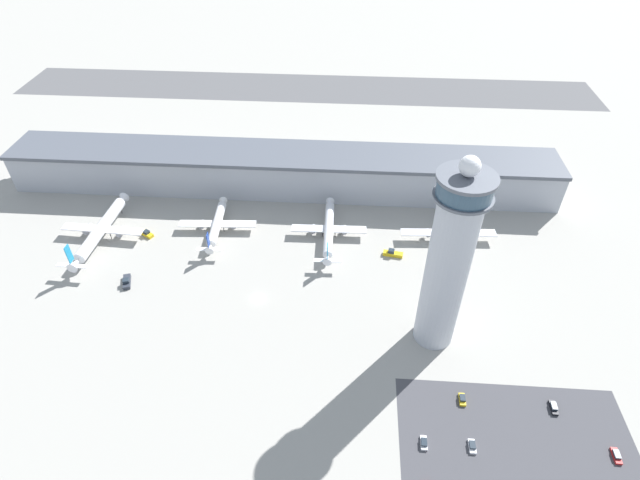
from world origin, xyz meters
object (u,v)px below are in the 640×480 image
Objects in this scene: car_maroon_suv at (616,456)px; car_blue_compact at (424,443)px; airplane_gate_charlie at (329,229)px; car_red_hatchback at (462,399)px; airplane_gate_bravo at (217,224)px; service_truck_fuel at (393,254)px; car_green_van at (472,446)px; control_tower at (448,262)px; service_truck_catering at (127,282)px; service_truck_baggage at (146,233)px; airplane_gate_alpha at (101,229)px; airplane_gate_delta at (449,233)px; car_black_suv at (554,407)px.

car_blue_compact is at bearing 179.90° from car_maroon_suv.
car_red_hatchback is at bearing -59.30° from airplane_gate_charlie.
airplane_gate_bravo is 8.19× the size of car_blue_compact.
service_truck_fuel reaches higher than car_green_van.
control_tower is 8.89× the size of service_truck_catering.
airplane_gate_bravo is at bearing 8.88° from service_truck_baggage.
service_truck_catering is 28.04m from service_truck_baggage.
airplane_gate_alpha is 1.21× the size of airplane_gate_delta.
car_green_van is at bearing -44.28° from airplane_gate_bravo.
service_truck_baggage is at bearing 158.20° from control_tower.
control_tower reaches higher than car_green_van.
control_tower is at bearing -30.68° from airplane_gate_bravo.
airplane_gate_charlie reaches higher than service_truck_fuel.
car_maroon_suv is (153.66, -54.87, -0.36)m from service_truck_catering.
service_truck_fuel is (-11.36, 38.89, -31.66)m from control_tower.
car_maroon_suv is (33.41, -87.16, -3.80)m from airplane_gate_delta.
control_tower reaches higher than car_red_hatchback.
car_blue_compact is at bearing -101.27° from airplane_gate_delta.
control_tower reaches higher than service_truck_catering.
car_black_suv is 1.16× the size of car_green_van.
service_truck_fuel reaches higher than service_truck_baggage.
control_tower is 1.77× the size of airplane_gate_delta.
car_maroon_suv is at bearing -20.40° from car_red_hatchback.
airplane_gate_charlie is 5.07× the size of service_truck_fuel.
airplane_gate_alpha is 6.07× the size of service_truck_catering.
service_truck_baggage is at bearing 11.89° from airplane_gate_alpha.
airplane_gate_bravo is at bearing 147.22° from car_black_suv.
control_tower is at bearing 139.38° from car_maroon_suv.
airplane_gate_charlie is 97.03m from car_green_van.
car_red_hatchback is (-25.81, 0.86, 0.02)m from car_black_suv.
airplane_gate_bravo is (-82.79, 49.13, -28.87)m from control_tower.
service_truck_catering is 163.16m from car_maroon_suv.
service_truck_baggage reaches higher than car_green_van.
car_red_hatchback reaches higher than car_green_van.
airplane_gate_delta reaches higher than car_maroon_suv.
car_black_suv is at bearing -25.81° from service_truck_baggage.
car_red_hatchback is (6.15, -23.91, -32.03)m from control_tower.
service_truck_fuel is (97.80, 22.20, 0.08)m from service_truck_catering.
car_red_hatchback is (-38.36, 14.26, 0.07)m from car_maroon_suv.
car_red_hatchback is at bearing -74.43° from service_truck_fuel.
airplane_gate_bravo reaches higher than car_maroon_suv.
service_truck_fuel is (116.56, -2.29, -3.85)m from airplane_gate_alpha.
airplane_gate_charlie is (91.06, 7.31, -0.83)m from airplane_gate_alpha.
airplane_gate_charlie is at bearing -0.78° from airplane_gate_bravo.
service_truck_baggage is at bearing -171.12° from airplane_gate_bravo.
airplane_gate_alpha is 156.30m from car_green_van.
car_green_van is at bearing -76.81° from service_truck_fuel.
car_black_suv is at bearing 133.10° from car_maroon_suv.
service_truck_catering is at bearing 163.63° from car_black_suv.
airplane_gate_charlie reaches higher than airplane_gate_delta.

